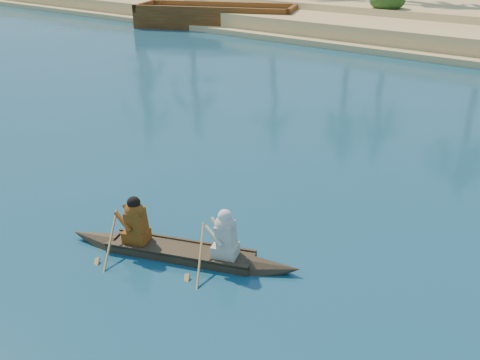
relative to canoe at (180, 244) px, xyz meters
The scene contains 2 objects.
canoe is the anchor object (origin of this frame).
barge_left 31.92m from the canoe, 129.42° to the left, with size 12.31×8.46×1.96m.
Camera 1 is at (-1.03, -7.00, 6.10)m, focal length 40.00 mm.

